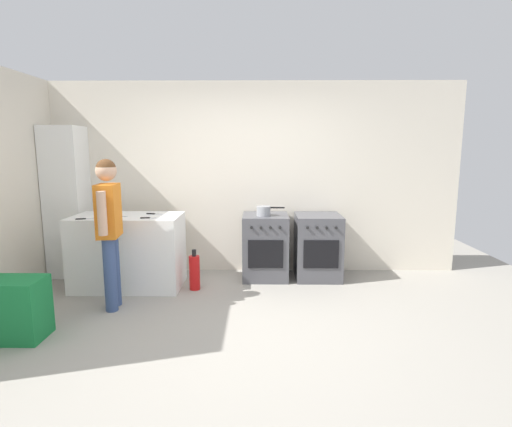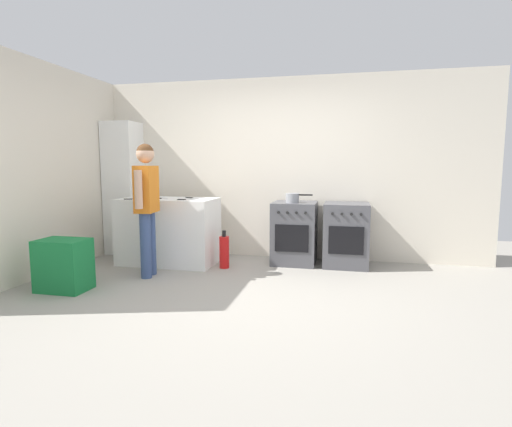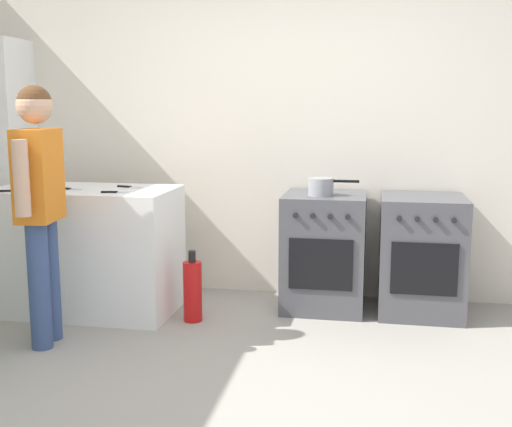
{
  "view_description": "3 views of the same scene",
  "coord_description": "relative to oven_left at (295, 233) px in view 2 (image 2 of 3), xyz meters",
  "views": [
    {
      "loc": [
        0.28,
        -3.58,
        1.71
      ],
      "look_at": [
        0.24,
        0.62,
        1.02
      ],
      "focal_mm": 28.0,
      "sensor_mm": 36.0,
      "label": 1
    },
    {
      "loc": [
        1.01,
        -3.85,
        1.34
      ],
      "look_at": [
        0.01,
        0.67,
        0.79
      ],
      "focal_mm": 28.0,
      "sensor_mm": 36.0,
      "label": 2
    },
    {
      "loc": [
        0.7,
        -3.04,
        1.49
      ],
      "look_at": [
        -0.05,
        0.99,
        0.79
      ],
      "focal_mm": 45.0,
      "sensor_mm": 36.0,
      "label": 3
    }
  ],
  "objects": [
    {
      "name": "pot",
      "position": [
        -0.02,
        -0.08,
        0.49
      ],
      "size": [
        0.36,
        0.18,
        0.13
      ],
      "color": "gray",
      "rests_on": "oven_left"
    },
    {
      "name": "person",
      "position": [
        -1.66,
        -1.06,
        0.53
      ],
      "size": [
        0.24,
        0.57,
        1.6
      ],
      "color": "#384C7A",
      "rests_on": "ground"
    },
    {
      "name": "ground_plane",
      "position": [
        -0.35,
        -1.58,
        -0.43
      ],
      "size": [
        8.0,
        8.0,
        0.0
      ],
      "primitive_type": "plane",
      "color": "gray"
    },
    {
      "name": "knife_paring",
      "position": [
        -1.78,
        -0.45,
        0.48
      ],
      "size": [
        0.21,
        0.07,
        0.01
      ],
      "color": "silver",
      "rests_on": "counter_unit"
    },
    {
      "name": "knife_utility",
      "position": [
        -2.09,
        -0.62,
        0.48
      ],
      "size": [
        0.24,
        0.12,
        0.01
      ],
      "color": "silver",
      "rests_on": "counter_unit"
    },
    {
      "name": "larder_cabinet",
      "position": [
        -2.65,
        0.1,
        0.57
      ],
      "size": [
        0.48,
        0.44,
        2.0
      ],
      "primitive_type": "cube",
      "color": "white",
      "rests_on": "ground"
    },
    {
      "name": "counter_unit",
      "position": [
        -1.7,
        -0.38,
        0.02
      ],
      "size": [
        1.3,
        0.7,
        0.9
      ],
      "primitive_type": "cube",
      "color": "white",
      "rests_on": "ground"
    },
    {
      "name": "oven_right",
      "position": [
        0.69,
        -0.0,
        -0.0
      ],
      "size": [
        0.59,
        0.62,
        0.85
      ],
      "color": "#4C4C51",
      "rests_on": "ground"
    },
    {
      "name": "recycling_crate_lower",
      "position": [
        -2.28,
        -1.78,
        -0.29
      ],
      "size": [
        0.52,
        0.36,
        0.28
      ],
      "primitive_type": "cube",
      "color": "#197238",
      "rests_on": "ground"
    },
    {
      "name": "fire_extinguisher",
      "position": [
        -0.87,
        -0.48,
        -0.21
      ],
      "size": [
        0.13,
        0.13,
        0.5
      ],
      "color": "red",
      "rests_on": "ground"
    },
    {
      "name": "knife_bread",
      "position": [
        -1.31,
        -0.55,
        0.48
      ],
      "size": [
        0.35,
        0.09,
        0.01
      ],
      "color": "silver",
      "rests_on": "counter_unit"
    },
    {
      "name": "recycling_crate_upper",
      "position": [
        -2.28,
        -1.78,
        -0.01
      ],
      "size": [
        0.52,
        0.36,
        0.28
      ],
      "primitive_type": "cube",
      "color": "#197238",
      "rests_on": "recycling_crate_lower"
    },
    {
      "name": "oven_left",
      "position": [
        0.0,
        0.0,
        0.0
      ],
      "size": [
        0.59,
        0.62,
        0.85
      ],
      "color": "#4C4C51",
      "rests_on": "ground"
    },
    {
      "name": "knife_carving",
      "position": [
        -1.34,
        -0.29,
        0.48
      ],
      "size": [
        0.33,
        0.11,
        0.01
      ],
      "color": "silver",
      "rests_on": "counter_unit"
    },
    {
      "name": "side_wall_left",
      "position": [
        -2.95,
        -1.18,
        0.87
      ],
      "size": [
        0.1,
        3.1,
        2.6
      ],
      "primitive_type": "cube",
      "color": "silver",
      "rests_on": "ground"
    },
    {
      "name": "back_wall",
      "position": [
        -0.35,
        0.37,
        0.87
      ],
      "size": [
        6.0,
        0.1,
        2.6
      ],
      "primitive_type": "cube",
      "color": "silver",
      "rests_on": "ground"
    }
  ]
}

